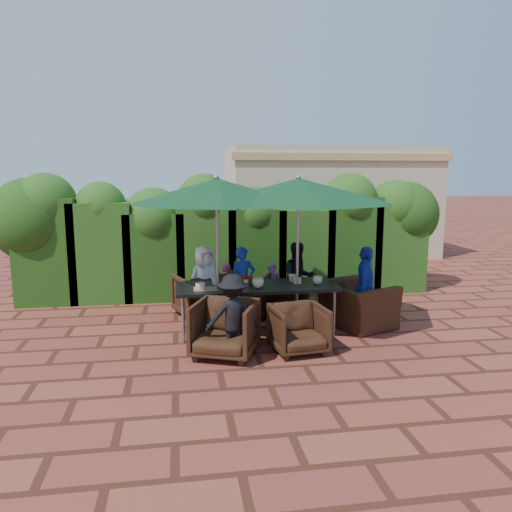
{
  "coord_description": "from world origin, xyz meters",
  "views": [
    {
      "loc": [
        -1.03,
        -7.68,
        2.51
      ],
      "look_at": [
        0.24,
        0.4,
        1.12
      ],
      "focal_mm": 35.0,
      "sensor_mm": 36.0,
      "label": 1
    }
  ],
  "objects": [
    {
      "name": "adult_far_left",
      "position": [
        -0.61,
        0.7,
        0.63
      ],
      "size": [
        0.72,
        0.6,
        1.26
      ],
      "primitive_type": "imported",
      "rotation": [
        0.0,
        0.0,
        0.43
      ],
      "color": "white",
      "rests_on": "ground"
    },
    {
      "name": "cup_c",
      "position": [
        0.16,
        -0.3,
        0.82
      ],
      "size": [
        0.18,
        0.18,
        0.14
      ],
      "primitive_type": "imported",
      "color": "beige",
      "rests_on": "dining_table"
    },
    {
      "name": "pedestrian_c",
      "position": [
        3.67,
        4.36,
        0.79
      ],
      "size": [
        1.09,
        0.99,
        1.59
      ],
      "primitive_type": "imported",
      "rotation": [
        0.0,
        0.0,
        2.49
      ],
      "color": "#98979F",
      "rests_on": "ground"
    },
    {
      "name": "cup_e",
      "position": [
        1.13,
        -0.21,
        0.81
      ],
      "size": [
        0.15,
        0.15,
        0.12
      ],
      "primitive_type": "imported",
      "color": "beige",
      "rests_on": "dining_table"
    },
    {
      "name": "sauce_bottle",
      "position": [
        0.08,
        -0.11,
        0.83
      ],
      "size": [
        0.04,
        0.04,
        0.17
      ],
      "primitive_type": "cylinder",
      "color": "#4C230C",
      "rests_on": "dining_table"
    },
    {
      "name": "cup_b",
      "position": [
        -0.48,
        -0.04,
        0.81
      ],
      "size": [
        0.13,
        0.13,
        0.12
      ],
      "primitive_type": "imported",
      "color": "beige",
      "rests_on": "dining_table"
    },
    {
      "name": "adult_far_mid",
      "position": [
        0.06,
        0.75,
        0.61
      ],
      "size": [
        0.5,
        0.43,
        1.22
      ],
      "primitive_type": "imported",
      "rotation": [
        0.0,
        0.0,
        0.19
      ],
      "color": "#2139B3",
      "rests_on": "ground"
    },
    {
      "name": "umbrella_right",
      "position": [
        0.81,
        -0.17,
        2.21
      ],
      "size": [
        2.91,
        2.91,
        2.46
      ],
      "color": "gray",
      "rests_on": "ground"
    },
    {
      "name": "adult_end_right",
      "position": [
        1.93,
        -0.19,
        0.66
      ],
      "size": [
        0.67,
        0.87,
        1.32
      ],
      "primitive_type": "imported",
      "rotation": [
        0.0,
        0.0,
        1.16
      ],
      "color": "#2139B3",
      "rests_on": "ground"
    },
    {
      "name": "ground",
      "position": [
        0.0,
        0.0,
        0.0
      ],
      "size": [
        80.0,
        80.0,
        0.0
      ],
      "primitive_type": "plane",
      "color": "brown",
      "rests_on": "ground"
    },
    {
      "name": "dining_table",
      "position": [
        0.16,
        -0.16,
        0.68
      ],
      "size": [
        2.51,
        0.9,
        0.75
      ],
      "color": "black",
      "rests_on": "ground"
    },
    {
      "name": "chair_near_right",
      "position": [
        0.6,
        -1.16,
        0.37
      ],
      "size": [
        0.8,
        0.76,
        0.74
      ],
      "primitive_type": "imported",
      "rotation": [
        0.0,
        0.0,
        0.13
      ],
      "color": "black",
      "rests_on": "ground"
    },
    {
      "name": "chair_far_left",
      "position": [
        -0.67,
        0.86,
        0.41
      ],
      "size": [
        1.02,
        0.99,
        0.83
      ],
      "primitive_type": "imported",
      "rotation": [
        0.0,
        0.0,
        3.51
      ],
      "color": "black",
      "rests_on": "ground"
    },
    {
      "name": "chair_near_left",
      "position": [
        -0.44,
        -1.15,
        0.42
      ],
      "size": [
        1.05,
        1.02,
        0.85
      ],
      "primitive_type": "imported",
      "rotation": [
        0.0,
        0.0,
        -0.38
      ],
      "color": "black",
      "rests_on": "ground"
    },
    {
      "name": "child_right",
      "position": [
        0.6,
        0.85,
        0.45
      ],
      "size": [
        0.38,
        0.34,
        0.9
      ],
      "primitive_type": "imported",
      "rotation": [
        0.0,
        0.0,
        -0.27
      ],
      "color": "#9A4DA7",
      "rests_on": "ground"
    },
    {
      "name": "serving_tray",
      "position": [
        -0.65,
        -0.32,
        0.76
      ],
      "size": [
        0.35,
        0.25,
        0.02
      ],
      "primitive_type": "cube",
      "color": "#A57A50",
      "rests_on": "dining_table"
    },
    {
      "name": "child_left",
      "position": [
        -0.19,
        0.94,
        0.45
      ],
      "size": [
        0.4,
        0.36,
        0.91
      ],
      "primitive_type": "imported",
      "rotation": [
        0.0,
        0.0,
        0.36
      ],
      "color": "#D34A80",
      "rests_on": "ground"
    },
    {
      "name": "chair_far_right",
      "position": [
        0.9,
        0.81,
        0.36
      ],
      "size": [
        0.87,
        0.84,
        0.72
      ],
      "primitive_type": "imported",
      "rotation": [
        0.0,
        0.0,
        2.82
      ],
      "color": "black",
      "rests_on": "ground"
    },
    {
      "name": "chair_far_mid",
      "position": [
        0.12,
        0.77,
        0.41
      ],
      "size": [
        1.04,
        1.02,
        0.83
      ],
      "primitive_type": "imported",
      "rotation": [
        0.0,
        0.0,
        2.72
      ],
      "color": "black",
      "rests_on": "ground"
    },
    {
      "name": "number_block_left",
      "position": [
        -0.05,
        -0.2,
        0.8
      ],
      "size": [
        0.12,
        0.06,
        0.1
      ],
      "primitive_type": "cube",
      "color": "tan",
      "rests_on": "dining_table"
    },
    {
      "name": "cup_a",
      "position": [
        -0.73,
        -0.35,
        0.81
      ],
      "size": [
        0.14,
        0.14,
        0.11
      ],
      "primitive_type": "imported",
      "color": "beige",
      "rests_on": "dining_table"
    },
    {
      "name": "building",
      "position": [
        3.5,
        6.99,
        1.61
      ],
      "size": [
        6.2,
        3.08,
        3.2
      ],
      "color": "beige",
      "rests_on": "ground"
    },
    {
      "name": "umbrella_left",
      "position": [
        -0.45,
        -0.14,
        2.21
      ],
      "size": [
        2.61,
        2.61,
        2.46
      ],
      "color": "gray",
      "rests_on": "ground"
    },
    {
      "name": "hedge_wall",
      "position": [
        -0.16,
        2.32,
        1.34
      ],
      "size": [
        9.1,
        1.6,
        2.49
      ],
      "color": "#14370F",
      "rests_on": "ground"
    },
    {
      "name": "number_block_right",
      "position": [
        0.81,
        -0.16,
        0.8
      ],
      "size": [
        0.12,
        0.06,
        0.1
      ],
      "primitive_type": "cube",
      "color": "tan",
      "rests_on": "dining_table"
    },
    {
      "name": "pedestrian_b",
      "position": [
        2.26,
        4.53,
        0.88
      ],
      "size": [
        0.93,
        0.66,
        1.76
      ],
      "primitive_type": "imported",
      "rotation": [
        0.0,
        0.0,
        2.96
      ],
      "color": "#D34A80",
      "rests_on": "ground"
    },
    {
      "name": "cup_d",
      "position": [
        0.77,
        0.01,
        0.81
      ],
      "size": [
        0.13,
        0.13,
        0.12
      ],
      "primitive_type": "imported",
      "color": "beige",
      "rests_on": "dining_table"
    },
    {
      "name": "chair_end_right",
      "position": [
        1.81,
        -0.14,
        0.48
      ],
      "size": [
        1.08,
        1.29,
        0.96
      ],
      "primitive_type": "imported",
      "rotation": [
        0.0,
        0.0,
        1.96
      ],
      "color": "black",
      "rests_on": "ground"
    },
    {
      "name": "adult_near_left",
      "position": [
        -0.33,
        -1.2,
        0.58
      ],
      "size": [
        0.77,
        0.42,
        1.15
      ],
      "primitive_type": "imported",
      "rotation": [
        0.0,
        0.0,
        3.25
      ],
      "color": "black",
      "rests_on": "ground"
    },
    {
      "name": "ketchup_bottle",
      "position": [
        -0.03,
        -0.11,
        0.83
      ],
      "size": [
        0.04,
        0.04,
        0.17
      ],
      "primitive_type": "cylinder",
      "color": "#B20C0A",
      "rests_on": "dining_table"
    },
    {
      "name": "adult_far_right",
      "position": [
        1.05,
        0.71,
        0.64
      ],
      "size": [
        0.65,
        0.43,
        1.28
      ],
      "primitive_type": "imported",
      "rotation": [
        0.0,
        0.0,
        0.09
      ],
      "color": "black",
      "rests_on": "ground"
    },
    {
      "name": "pedestrian_a",
      "position": [
        1.69,
        4.14,
        0.79
      ],
      "size": [
        1.46,
        1.38,
        1.59
      ],
      "primitive_type": "imported",
      "rotation": [
        0.0,
        0.0,
        2.42
      ],
      "color": "#227D2B",
      "rests_on": "ground"
    }
  ]
}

